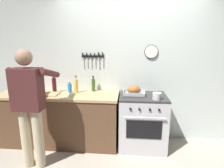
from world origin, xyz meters
name	(u,v)px	position (x,y,z in m)	size (l,w,h in m)	color
wall_back	(130,68)	(0.00, 1.35, 1.30)	(6.00, 0.13, 2.60)	silver
counter_block	(60,118)	(-1.20, 0.99, 0.45)	(2.03, 0.65, 0.90)	brown
stove	(142,121)	(0.22, 0.99, 0.45)	(0.76, 0.67, 0.90)	#BCBCC1
person_cook	(30,102)	(-1.35, 0.35, 0.95)	(0.51, 0.63, 1.66)	#C6B793
roasting_pan	(134,91)	(0.07, 1.01, 0.97)	(0.35, 0.26, 0.16)	#B7B7BC
saucepan	(157,96)	(0.41, 0.80, 0.95)	(0.14, 0.14, 0.10)	#B7B7BC
cutting_board	(48,94)	(-1.36, 0.91, 0.91)	(0.36, 0.24, 0.02)	tan
bottle_cooking_oil	(76,86)	(-0.92, 1.08, 1.02)	(0.07, 0.07, 0.29)	gold
bottle_dish_soap	(70,88)	(-1.03, 1.07, 0.98)	(0.07, 0.07, 0.20)	#338CCC
bottle_olive_oil	(93,85)	(-0.64, 1.20, 1.01)	(0.06, 0.06, 0.27)	#385623
bottle_wine_red	(54,85)	(-1.30, 1.06, 1.03)	(0.07, 0.07, 0.32)	#47141E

